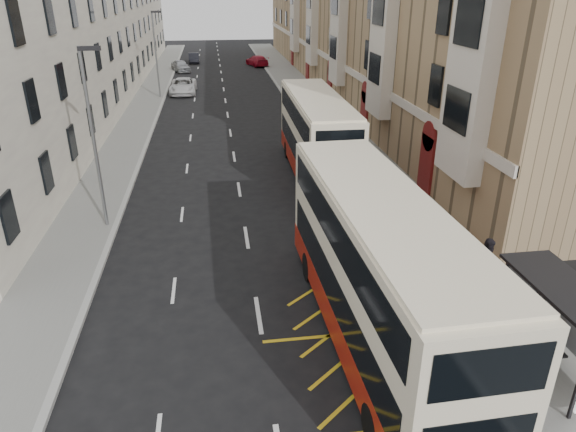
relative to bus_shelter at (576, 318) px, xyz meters
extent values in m
plane|color=black|center=(-8.34, 0.39, -2.14)|extent=(200.00, 200.00, 0.00)
cube|color=slate|center=(-0.34, 30.39, -2.06)|extent=(4.00, 120.00, 0.15)
cube|color=slate|center=(-15.84, 30.39, -2.06)|extent=(3.00, 120.00, 0.15)
cube|color=#979792|center=(-2.34, 30.39, -2.06)|extent=(0.25, 120.00, 0.15)
cube|color=#979792|center=(-14.34, 30.39, -2.06)|extent=(0.25, 120.00, 0.15)
cube|color=#977C57|center=(6.66, 45.89, 5.36)|extent=(10.00, 79.00, 15.00)
cube|color=beige|center=(1.63, 45.89, 1.86)|extent=(0.18, 79.00, 0.50)
cube|color=beige|center=(1.31, 10.39, 5.36)|extent=(0.80, 3.20, 10.00)
cube|color=beige|center=(1.31, 22.39, 5.36)|extent=(0.80, 3.20, 10.00)
cube|color=beige|center=(1.31, 34.39, 5.36)|extent=(0.80, 3.20, 10.00)
cube|color=beige|center=(1.31, 46.39, 5.36)|extent=(0.80, 3.20, 10.00)
cube|color=beige|center=(1.31, 58.39, 5.36)|extent=(0.80, 3.20, 10.00)
cube|color=maroon|center=(1.61, 14.39, -0.44)|extent=(0.20, 1.60, 3.00)
cube|color=maroon|center=(1.61, 26.39, -0.44)|extent=(0.20, 1.60, 3.00)
cube|color=maroon|center=(1.61, 38.39, -0.44)|extent=(0.20, 1.60, 3.00)
cube|color=maroon|center=(1.61, 50.39, -0.44)|extent=(0.20, 1.60, 3.00)
cube|color=maroon|center=(1.61, 62.39, -0.44)|extent=(0.20, 1.60, 3.00)
cube|color=silver|center=(-21.84, 45.89, 4.36)|extent=(9.00, 79.00, 13.00)
cube|color=black|center=(-0.78, 2.29, -0.69)|extent=(0.08, 0.08, 2.60)
cube|color=black|center=(0.50, 2.29, -0.69)|extent=(0.08, 0.08, 2.60)
cube|color=black|center=(-0.14, 0.39, 0.66)|extent=(1.65, 4.25, 0.10)
cube|color=black|center=(0.11, 0.99, -1.54)|extent=(0.35, 1.60, 0.06)
cylinder|color=#A90306|center=(-2.09, 2.89, -1.49)|extent=(0.06, 0.06, 1.00)
cylinder|color=#A90306|center=(-2.09, 6.14, -1.49)|extent=(0.06, 0.06, 1.00)
cylinder|color=#A90306|center=(-2.09, 9.39, -1.49)|extent=(0.06, 0.06, 1.00)
cube|color=#A90306|center=(-2.09, 6.14, -1.01)|extent=(0.05, 6.50, 0.06)
cube|color=#A90306|center=(-2.09, 6.14, -1.44)|extent=(0.05, 6.50, 0.06)
cylinder|color=slate|center=(-14.74, 12.39, 2.01)|extent=(0.16, 0.16, 8.00)
cube|color=black|center=(-14.34, 12.39, 5.91)|extent=(0.90, 0.18, 0.18)
cylinder|color=slate|center=(-14.74, 42.39, 2.01)|extent=(0.16, 0.16, 8.00)
cube|color=black|center=(-14.34, 42.39, 5.91)|extent=(0.90, 0.18, 0.18)
cube|color=beige|center=(-4.84, 2.55, 0.46)|extent=(3.09, 12.35, 4.41)
cube|color=maroon|center=(-4.84, 2.55, -1.24)|extent=(3.12, 12.38, 1.01)
cube|color=black|center=(-4.84, 2.55, -0.07)|extent=(3.11, 11.37, 1.23)
cube|color=black|center=(-4.84, 2.55, 1.83)|extent=(3.11, 11.37, 1.12)
cube|color=beige|center=(-4.84, 2.55, 2.71)|extent=(2.96, 11.86, 0.13)
cube|color=black|center=(-4.99, 8.67, -0.02)|extent=(2.38, 0.15, 1.45)
cube|color=black|center=(-4.99, 8.67, 2.27)|extent=(1.96, 0.14, 0.50)
cylinder|color=black|center=(-6.20, 6.45, -1.58)|extent=(0.34, 1.12, 1.12)
cylinder|color=black|center=(-3.68, 6.51, -1.58)|extent=(0.34, 1.12, 1.12)
cylinder|color=black|center=(-6.01, -1.41, -1.58)|extent=(0.34, 1.12, 1.12)
cylinder|color=black|center=(-3.49, -1.35, -1.58)|extent=(0.34, 1.12, 1.12)
cube|color=beige|center=(-3.71, 17.90, 0.36)|extent=(2.88, 11.88, 4.25)
cube|color=maroon|center=(-3.71, 17.90, -1.28)|extent=(2.91, 11.91, 0.97)
cube|color=black|center=(-3.71, 17.90, -0.15)|extent=(2.91, 10.93, 1.18)
cube|color=black|center=(-3.71, 17.90, 1.68)|extent=(2.91, 10.93, 1.08)
cube|color=beige|center=(-3.71, 17.90, 2.53)|extent=(2.76, 11.40, 0.13)
cube|color=black|center=(-3.61, 23.80, -0.09)|extent=(2.29, 0.12, 1.40)
cube|color=black|center=(-3.61, 23.80, 2.11)|extent=(1.88, 0.12, 0.48)
cube|color=black|center=(-3.80, 12.01, -0.09)|extent=(2.29, 0.12, 1.29)
cylinder|color=black|center=(-4.86, 21.71, -1.60)|extent=(0.32, 1.08, 1.08)
cylinder|color=black|center=(-2.43, 21.67, -1.60)|extent=(0.32, 1.08, 1.08)
cylinder|color=black|center=(-4.99, 14.14, -1.60)|extent=(0.32, 1.08, 1.08)
cylinder|color=black|center=(-2.55, 14.10, -1.60)|extent=(0.32, 1.08, 1.08)
cylinder|color=black|center=(-0.55, 0.61, -1.49)|extent=(0.58, 0.58, 1.00)
cylinder|color=black|center=(-0.55, 0.61, -0.96)|extent=(0.65, 0.65, 0.09)
imported|color=black|center=(0.05, 1.60, -1.17)|extent=(0.64, 0.47, 1.63)
imported|color=black|center=(0.22, 4.97, -1.05)|extent=(1.13, 1.04, 1.87)
imported|color=black|center=(-0.27, 7.81, -1.14)|extent=(1.00, 0.45, 1.69)
imported|color=silver|center=(-12.53, 44.54, -1.36)|extent=(2.72, 5.66, 1.56)
imported|color=#9B9EA1|center=(-13.47, 59.34, -1.40)|extent=(3.00, 4.68, 1.48)
imported|color=black|center=(-11.97, 67.39, -1.46)|extent=(1.60, 4.18, 1.36)
imported|color=maroon|center=(-3.22, 63.15, -1.43)|extent=(3.22, 5.24, 1.42)
camera|label=1|loc=(-9.42, -10.34, 8.31)|focal=32.00mm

